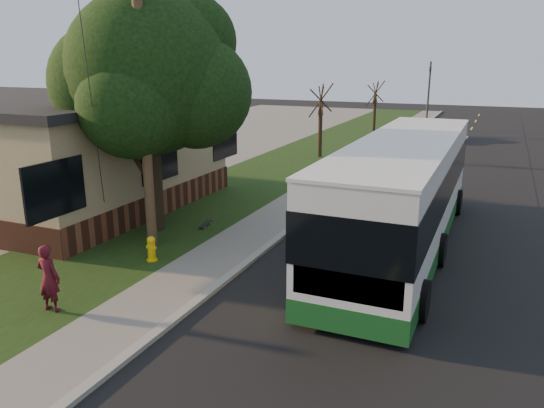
{
  "coord_description": "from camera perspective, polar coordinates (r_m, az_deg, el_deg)",
  "views": [
    {
      "loc": [
        6.3,
        -11.81,
        5.73
      ],
      "look_at": [
        0.21,
        2.28,
        1.5
      ],
      "focal_mm": 35.0,
      "sensor_mm": 36.0,
      "label": 1
    }
  ],
  "objects": [
    {
      "name": "curb",
      "position": [
        23.4,
        7.06,
        1.26
      ],
      "size": [
        0.25,
        80.0,
        0.12
      ],
      "primitive_type": "cube",
      "color": "gray",
      "rests_on": "ground"
    },
    {
      "name": "road",
      "position": [
        22.67,
        16.79,
        0.1
      ],
      "size": [
        8.0,
        80.0,
        0.01
      ],
      "primitive_type": "cube",
      "color": "black",
      "rests_on": "ground"
    },
    {
      "name": "leafy_tree",
      "position": [
        17.86,
        -12.86,
        13.23
      ],
      "size": [
        6.3,
        6.0,
        7.8
      ],
      "color": "black",
      "rests_on": "grass_verge"
    },
    {
      "name": "building_lot",
      "position": [
        30.68,
        -19.92,
        3.75
      ],
      "size": [
        15.0,
        80.0,
        0.04
      ],
      "primitive_type": "cube",
      "color": "slate",
      "rests_on": "ground"
    },
    {
      "name": "utility_pole",
      "position": [
        16.05,
        -13.71,
        11.05
      ],
      "size": [
        2.86,
        3.21,
        9.07
      ],
      "color": "#473321",
      "rests_on": "ground"
    },
    {
      "name": "traffic_signal",
      "position": [
        46.25,
        16.5,
        11.6
      ],
      "size": [
        0.18,
        0.22,
        5.5
      ],
      "color": "#2D2D30",
      "rests_on": "ground"
    },
    {
      "name": "bare_tree_near",
      "position": [
        31.58,
        5.23,
        8.83
      ],
      "size": [
        1.38,
        1.21,
        4.31
      ],
      "color": "black",
      "rests_on": "grass_verge"
    },
    {
      "name": "dumpster",
      "position": [
        21.71,
        -15.4,
        1.55
      ],
      "size": [
        1.95,
        1.78,
        1.39
      ],
      "color": "black",
      "rests_on": "building_lot"
    },
    {
      "name": "grass_verge",
      "position": [
        25.0,
        -2.87,
        2.21
      ],
      "size": [
        5.0,
        80.0,
        0.07
      ],
      "primitive_type": "cube",
      "color": "black",
      "rests_on": "ground"
    },
    {
      "name": "transit_bus",
      "position": [
        16.6,
        13.92,
        1.3
      ],
      "size": [
        2.9,
        12.59,
        3.4
      ],
      "color": "silver",
      "rests_on": "ground"
    },
    {
      "name": "ground",
      "position": [
        14.56,
        -4.35,
        -7.81
      ],
      "size": [
        120.0,
        120.0,
        0.0
      ],
      "primitive_type": "plane",
      "color": "black",
      "rests_on": "ground"
    },
    {
      "name": "skateboard_main",
      "position": [
        18.69,
        -7.13,
        -2.15
      ],
      "size": [
        0.37,
        0.87,
        0.08
      ],
      "color": "black",
      "rests_on": "grass_verge"
    },
    {
      "name": "skateboarder",
      "position": [
        13.27,
        -22.89,
        -7.34
      ],
      "size": [
        0.6,
        0.41,
        1.61
      ],
      "primitive_type": "imported",
      "rotation": [
        0.0,
        0.0,
        3.18
      ],
      "color": "#490E18",
      "rests_on": "grass_verge"
    },
    {
      "name": "sidewalk",
      "position": [
        23.69,
        4.75,
        1.45
      ],
      "size": [
        2.0,
        80.0,
        0.08
      ],
      "primitive_type": "cube",
      "color": "slate",
      "rests_on": "ground"
    },
    {
      "name": "distant_car",
      "position": [
        40.51,
        17.74,
        7.58
      ],
      "size": [
        2.13,
        4.39,
        1.45
      ],
      "primitive_type": "imported",
      "rotation": [
        0.0,
        0.0,
        -0.1
      ],
      "color": "black",
      "rests_on": "ground"
    },
    {
      "name": "fire_hydrant",
      "position": [
        15.71,
        -12.85,
        -4.71
      ],
      "size": [
        0.32,
        0.32,
        0.74
      ],
      "color": "yellow",
      "rests_on": "grass_verge"
    },
    {
      "name": "bare_tree_far",
      "position": [
        42.99,
        10.99,
        10.15
      ],
      "size": [
        1.38,
        1.21,
        4.03
      ],
      "color": "black",
      "rests_on": "grass_verge"
    }
  ]
}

